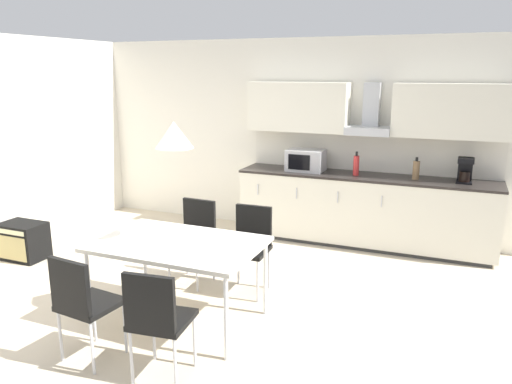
# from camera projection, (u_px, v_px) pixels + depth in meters

# --- Properties ---
(ground_plane) EXTENTS (8.53, 8.15, 0.02)m
(ground_plane) POSITION_uv_depth(u_px,v_px,m) (192.00, 308.00, 4.76)
(ground_plane) COLOR beige
(wall_back) EXTENTS (6.82, 0.10, 2.62)m
(wall_back) POSITION_uv_depth(u_px,v_px,m) (288.00, 136.00, 6.93)
(wall_back) COLOR silver
(wall_back) RESTS_ON ground_plane
(kitchen_counter) EXTENTS (3.23, 0.63, 0.91)m
(kitchen_counter) POSITION_uv_depth(u_px,v_px,m) (363.00, 210.00, 6.40)
(kitchen_counter) COLOR #333333
(kitchen_counter) RESTS_ON ground_plane
(backsplash_tile) EXTENTS (3.21, 0.02, 0.46)m
(backsplash_tile) POSITION_uv_depth(u_px,v_px,m) (370.00, 154.00, 6.49)
(backsplash_tile) COLOR silver
(backsplash_tile) RESTS_ON kitchen_counter
(upper_wall_cabinets) EXTENTS (3.21, 0.40, 0.64)m
(upper_wall_cabinets) POSITION_uv_depth(u_px,v_px,m) (370.00, 110.00, 6.21)
(upper_wall_cabinets) COLOR silver
(microwave) EXTENTS (0.48, 0.35, 0.28)m
(microwave) POSITION_uv_depth(u_px,v_px,m) (306.00, 160.00, 6.54)
(microwave) COLOR #ADADB2
(microwave) RESTS_ON kitchen_counter
(coffee_maker) EXTENTS (0.18, 0.19, 0.30)m
(coffee_maker) POSITION_uv_depth(u_px,v_px,m) (465.00, 170.00, 5.85)
(coffee_maker) COLOR black
(coffee_maker) RESTS_ON kitchen_counter
(bottle_red) EXTENTS (0.07, 0.07, 0.30)m
(bottle_red) POSITION_uv_depth(u_px,v_px,m) (356.00, 165.00, 6.27)
(bottle_red) COLOR red
(bottle_red) RESTS_ON kitchen_counter
(bottle_brown) EXTENTS (0.08, 0.08, 0.27)m
(bottle_brown) POSITION_uv_depth(u_px,v_px,m) (416.00, 170.00, 6.04)
(bottle_brown) COLOR brown
(bottle_brown) RESTS_ON kitchen_counter
(dining_table) EXTENTS (1.43, 0.94, 0.75)m
(dining_table) POSITION_uv_depth(u_px,v_px,m) (178.00, 247.00, 4.34)
(dining_table) COLOR silver
(dining_table) RESTS_ON ground_plane
(chair_near_right) EXTENTS (0.44, 0.44, 0.87)m
(chair_near_right) POSITION_uv_depth(u_px,v_px,m) (157.00, 315.00, 3.50)
(chair_near_right) COLOR black
(chair_near_right) RESTS_ON ground_plane
(chair_near_left) EXTENTS (0.44, 0.44, 0.87)m
(chair_near_left) POSITION_uv_depth(u_px,v_px,m) (82.00, 299.00, 3.74)
(chair_near_left) COLOR black
(chair_near_left) RESTS_ON ground_plane
(chair_far_right) EXTENTS (0.42, 0.42, 0.87)m
(chair_far_right) POSITION_uv_depth(u_px,v_px,m) (250.00, 240.00, 5.03)
(chair_far_right) COLOR black
(chair_far_right) RESTS_ON ground_plane
(chair_far_left) EXTENTS (0.42, 0.42, 0.87)m
(chair_far_left) POSITION_uv_depth(u_px,v_px,m) (195.00, 233.00, 5.27)
(chair_far_left) COLOR black
(chair_far_left) RESTS_ON ground_plane
(guitar_amp) EXTENTS (0.52, 0.37, 0.44)m
(guitar_amp) POSITION_uv_depth(u_px,v_px,m) (23.00, 241.00, 5.95)
(guitar_amp) COLOR black
(guitar_amp) RESTS_ON ground_plane
(pendant_lamp) EXTENTS (0.32, 0.32, 0.22)m
(pendant_lamp) POSITION_uv_depth(u_px,v_px,m) (174.00, 135.00, 4.11)
(pendant_lamp) COLOR silver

